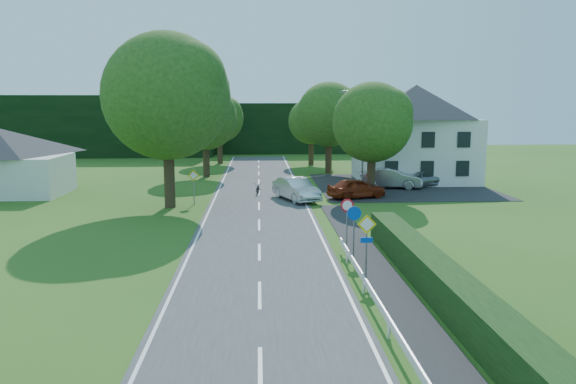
{
  "coord_description": "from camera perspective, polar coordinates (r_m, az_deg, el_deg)",
  "views": [
    {
      "loc": [
        0.01,
        -13.71,
        6.96
      ],
      "look_at": [
        1.61,
        16.86,
        2.12
      ],
      "focal_mm": 35.0,
      "sensor_mm": 36.0,
      "label": 1
    }
  ],
  "objects": [
    {
      "name": "road",
      "position": [
        34.42,
        -2.96,
        -2.66
      ],
      "size": [
        7.0,
        80.0,
        0.04
      ],
      "primitive_type": "cube",
      "color": "#3D3D40",
      "rests_on": "ground"
    },
    {
      "name": "parked_car_red",
      "position": [
        41.65,
        6.97,
        0.39
      ],
      "size": [
        4.67,
        3.06,
        1.48
      ],
      "primitive_type": "imported",
      "rotation": [
        0.0,
        0.0,
        1.9
      ],
      "color": "maroon",
      "rests_on": "parking_pad"
    },
    {
      "name": "ground",
      "position": [
        15.38,
        -2.84,
        -17.95
      ],
      "size": [
        160.0,
        160.0,
        0.0
      ],
      "primitive_type": "plane",
      "color": "#295418",
      "rests_on": "ground"
    },
    {
      "name": "sign_priority_right",
      "position": [
        22.71,
        8.0,
        -4.25
      ],
      "size": [
        0.78,
        0.09,
        2.59
      ],
      "color": "slate",
      "rests_on": "ground"
    },
    {
      "name": "parasol",
      "position": [
        44.54,
        8.11,
        1.13
      ],
      "size": [
        2.44,
        2.46,
        1.8
      ],
      "primitive_type": "imported",
      "rotation": [
        0.0,
        0.0,
        -0.27
      ],
      "color": "#AC0D13",
      "rests_on": "parking_pad"
    },
    {
      "name": "treeline_right",
      "position": [
        80.19,
        2.73,
        6.5
      ],
      "size": [
        30.0,
        5.0,
        7.0
      ],
      "primitive_type": "cube",
      "color": "black",
      "rests_on": "ground"
    },
    {
      "name": "guardrail",
      "position": [
        14.84,
        12.97,
        -17.74
      ],
      "size": [
        0.12,
        26.0,
        0.69
      ],
      "primitive_type": null,
      "color": "white",
      "rests_on": "ground"
    },
    {
      "name": "tree_right_far",
      "position": [
        56.2,
        4.17,
        6.5
      ],
      "size": [
        7.4,
        7.4,
        9.09
      ],
      "primitive_type": null,
      "color": "#224715",
      "rests_on": "ground"
    },
    {
      "name": "tree_main",
      "position": [
        38.2,
        -12.15,
        7.08
      ],
      "size": [
        9.4,
        9.4,
        11.64
      ],
      "primitive_type": null,
      "color": "#224715",
      "rests_on": "ground"
    },
    {
      "name": "motorcycle",
      "position": [
        43.24,
        -3.06,
        0.36
      ],
      "size": [
        0.75,
        1.75,
        0.89
      ],
      "primitive_type": "imported",
      "rotation": [
        0.0,
        0.0,
        -0.09
      ],
      "color": "black",
      "rests_on": "road"
    },
    {
      "name": "parked_car_silver_a",
      "position": [
        47.08,
        10.43,
        1.42
      ],
      "size": [
        5.39,
        3.08,
        1.68
      ],
      "primitive_type": "imported",
      "rotation": [
        0.0,
        0.0,
        1.3
      ],
      "color": "#9D9DA1",
      "rests_on": "parking_pad"
    },
    {
      "name": "tree_right_mid",
      "position": [
        42.65,
        8.52,
        5.3
      ],
      "size": [
        7.0,
        7.0,
        8.58
      ],
      "primitive_type": null,
      "color": "#224715",
      "rests_on": "ground"
    },
    {
      "name": "footpath",
      "position": [
        17.87,
        13.73,
        -14.14
      ],
      "size": [
        1.5,
        44.0,
        0.04
      ],
      "primitive_type": "cube",
      "color": "#232325",
      "rests_on": "ground"
    },
    {
      "name": "sign_roundabout",
      "position": [
        25.62,
        6.72,
        -2.99
      ],
      "size": [
        0.64,
        0.08,
        2.37
      ],
      "color": "slate",
      "rests_on": "ground"
    },
    {
      "name": "sign_priority_left",
      "position": [
        39.3,
        -9.57,
        1.2
      ],
      "size": [
        0.78,
        0.09,
        2.44
      ],
      "color": "slate",
      "rests_on": "ground"
    },
    {
      "name": "sign_speed_limit",
      "position": [
        27.52,
        6.03,
        -1.94
      ],
      "size": [
        0.64,
        0.11,
        2.37
      ],
      "color": "slate",
      "rests_on": "ground"
    },
    {
      "name": "line_centre",
      "position": [
        34.41,
        -2.96,
        -2.62
      ],
      "size": [
        0.12,
        80.0,
        0.01
      ],
      "primitive_type": null,
      "color": "white",
      "rests_on": "road"
    },
    {
      "name": "hedge_right",
      "position": [
        16.43,
        21.23,
        -14.24
      ],
      "size": [
        1.2,
        30.0,
        1.3
      ],
      "primitive_type": "cube",
      "color": "black",
      "rests_on": "ground"
    },
    {
      "name": "parked_car_silver_b",
      "position": [
        48.76,
        13.58,
        1.37
      ],
      "size": [
        5.31,
        4.13,
        1.34
      ],
      "primitive_type": "imported",
      "rotation": [
        0.0,
        0.0,
        2.03
      ],
      "color": "#9A989F",
      "rests_on": "parking_pad"
    },
    {
      "name": "house_white",
      "position": [
        51.71,
        12.77,
        5.94
      ],
      "size": [
        10.6,
        8.4,
        8.6
      ],
      "color": "silver",
      "rests_on": "ground"
    },
    {
      "name": "tree_right_back",
      "position": [
        64.07,
        2.38,
        6.13
      ],
      "size": [
        6.2,
        6.2,
        7.56
      ],
      "primitive_type": null,
      "color": "#224715",
      "rests_on": "ground"
    },
    {
      "name": "moving_car",
      "position": [
        40.43,
        0.85,
        0.29
      ],
      "size": [
        3.42,
        5.21,
        1.62
      ],
      "primitive_type": "imported",
      "rotation": [
        0.0,
        0.0,
        0.38
      ],
      "color": "silver",
      "rests_on": "road"
    },
    {
      "name": "parking_pad",
      "position": [
        48.72,
        11.28,
        0.62
      ],
      "size": [
        14.0,
        16.0,
        0.04
      ],
      "primitive_type": "cube",
      "color": "#232325",
      "rests_on": "ground"
    },
    {
      "name": "line_edge_right",
      "position": [
        34.57,
        2.44,
        -2.56
      ],
      "size": [
        0.12,
        80.0,
        0.01
      ],
      "primitive_type": "cube",
      "color": "white",
      "rests_on": "road"
    },
    {
      "name": "streetlight",
      "position": [
        44.52,
        7.46,
        5.7
      ],
      "size": [
        2.03,
        0.18,
        8.0
      ],
      "color": "slate",
      "rests_on": "ground"
    },
    {
      "name": "tree_left_back",
      "position": [
        65.93,
        -6.97,
        6.38
      ],
      "size": [
        6.6,
        6.6,
        8.07
      ],
      "primitive_type": null,
      "color": "#224715",
      "rests_on": "ground"
    },
    {
      "name": "tree_left_far",
      "position": [
        54.01,
        -8.37,
        6.06
      ],
      "size": [
        7.0,
        7.0,
        8.58
      ],
      "primitive_type": null,
      "color": "#224715",
      "rests_on": "ground"
    },
    {
      "name": "line_edge_left",
      "position": [
        34.57,
        -8.36,
        -2.65
      ],
      "size": [
        0.12,
        80.0,
        0.01
      ],
      "primitive_type": "cube",
      "color": "white",
      "rests_on": "road"
    },
    {
      "name": "treeline_left",
      "position": [
        80.78,
        -23.43,
        6.15
      ],
      "size": [
        44.0,
        6.0,
        8.0
      ],
      "primitive_type": "cube",
      "color": "black",
      "rests_on": "ground"
    }
  ]
}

